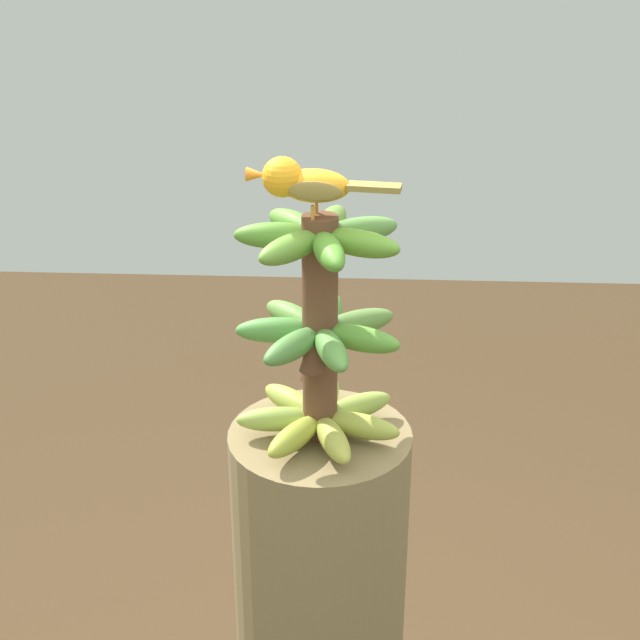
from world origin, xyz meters
name	(u,v)px	position (x,y,z in m)	size (l,w,h in m)	color
banana_bunch	(320,332)	(0.00, 0.00, 1.56)	(0.25, 0.25, 0.34)	brown
perched_bird	(303,182)	(0.00, 0.02, 1.78)	(0.07, 0.21, 0.08)	#C68933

